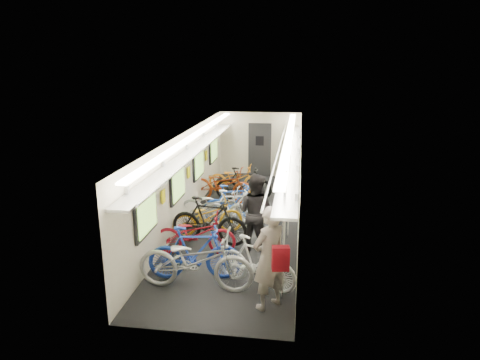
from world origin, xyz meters
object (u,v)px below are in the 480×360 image
(bicycle_0, at_px, (195,261))
(backpack, at_px, (281,258))
(bicycle_1, at_px, (195,253))
(passenger_mid, at_px, (255,212))
(passenger_near, at_px, (269,258))

(bicycle_0, relative_size, backpack, 5.78)
(bicycle_1, bearing_deg, bicycle_0, -172.94)
(bicycle_0, xyz_separation_m, passenger_mid, (0.91, 1.93, 0.32))
(bicycle_0, bearing_deg, passenger_mid, -24.20)
(backpack, bearing_deg, bicycle_0, 135.41)
(passenger_near, relative_size, backpack, 4.88)
(bicycle_0, distance_m, passenger_near, 1.50)
(bicycle_1, height_order, passenger_near, passenger_near)
(passenger_mid, bearing_deg, bicycle_0, 87.47)
(bicycle_1, height_order, backpack, backpack)
(bicycle_1, xyz_separation_m, backpack, (1.72, -1.53, 0.73))
(bicycle_1, relative_size, passenger_near, 0.99)
(bicycle_0, xyz_separation_m, bicycle_1, (-0.10, 0.37, -0.03))
(bicycle_1, relative_size, passenger_mid, 1.02)
(passenger_near, bearing_deg, backpack, 62.58)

